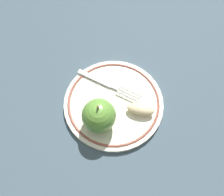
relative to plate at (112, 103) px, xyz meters
The scene contains 5 objects.
ground_plane 0.01m from the plate, behind, with size 2.00×2.00×0.00m, color #415461.
plate is the anchor object (origin of this frame).
apple_red_whole 0.07m from the plate, 55.87° to the left, with size 0.07×0.07×0.08m.
apple_slice_front 0.07m from the plate, 154.78° to the left, with size 0.06×0.03×0.02m, color beige.
fork 0.05m from the plate, 79.96° to the right, with size 0.15×0.11×0.00m.
Camera 1 is at (0.03, 0.25, 0.55)m, focal length 40.00 mm.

